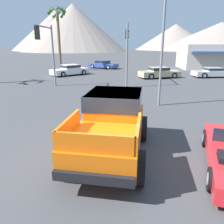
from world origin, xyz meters
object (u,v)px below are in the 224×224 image
object	(u,v)px
parked_car_tan	(159,72)
traffic_light_crosswalk	(127,43)
street_lamp_post	(164,16)
parked_car_blue	(103,64)
parked_car_white	(70,70)
palm_tree_leaning	(58,22)
orange_pickup_truck	(112,120)
parked_car_silver	(212,72)
traffic_light_main	(46,44)

from	to	relation	value
parked_car_tan	traffic_light_crosswalk	world-z (taller)	traffic_light_crosswalk
parked_car_tan	street_lamp_post	world-z (taller)	street_lamp_post
parked_car_blue	traffic_light_crosswalk	xyz separation A→B (m)	(3.39, -13.44, 3.10)
parked_car_white	palm_tree_leaning	size ratio (longest dim) A/B	0.53
parked_car_white	traffic_light_crosswalk	size ratio (longest dim) A/B	0.85
orange_pickup_truck	parked_car_white	size ratio (longest dim) A/B	1.13
orange_pickup_truck	parked_car_silver	world-z (taller)	orange_pickup_truck
parked_car_silver	parked_car_tan	size ratio (longest dim) A/B	0.93
parked_car_tan	traffic_light_crosswalk	size ratio (longest dim) A/B	0.90
parked_car_tan	traffic_light_main	world-z (taller)	traffic_light_main
traffic_light_crosswalk	parked_car_silver	bearing A→B (deg)	-63.48
orange_pickup_truck	traffic_light_main	distance (m)	12.36
parked_car_tan	parked_car_blue	bearing A→B (deg)	-161.64
orange_pickup_truck	parked_car_white	bearing A→B (deg)	114.01
parked_car_blue	traffic_light_crosswalk	bearing A→B (deg)	39.97
parked_car_silver	parked_car_white	bearing A→B (deg)	79.42
parked_car_tan	parked_car_blue	distance (m)	11.77
traffic_light_crosswalk	palm_tree_leaning	world-z (taller)	palm_tree_leaning
parked_car_tan	street_lamp_post	size ratio (longest dim) A/B	0.55
traffic_light_main	parked_car_silver	bearing A→B (deg)	115.23
palm_tree_leaning	traffic_light_main	bearing A→B (deg)	-78.59
street_lamp_post	parked_car_silver	bearing A→B (deg)	57.23
orange_pickup_truck	parked_car_blue	xyz separation A→B (m)	(-2.71, 26.86, -0.54)
parked_car_white	parked_car_blue	size ratio (longest dim) A/B	0.94
orange_pickup_truck	parked_car_tan	xyz separation A→B (m)	(4.34, 17.44, -0.54)
parked_car_white	street_lamp_post	world-z (taller)	street_lamp_post
parked_car_white	parked_car_blue	bearing A→B (deg)	-66.35
street_lamp_post	palm_tree_leaning	distance (m)	20.80
parked_car_white	parked_car_silver	bearing A→B (deg)	-136.32
parked_car_white	palm_tree_leaning	distance (m)	7.68
traffic_light_main	palm_tree_leaning	bearing A→B (deg)	-168.59
parked_car_blue	parked_car_white	bearing A→B (deg)	2.74
parked_car_blue	traffic_light_crosswalk	world-z (taller)	traffic_light_crosswalk
orange_pickup_truck	street_lamp_post	world-z (taller)	street_lamp_post
parked_car_silver	traffic_light_crosswalk	size ratio (longest dim) A/B	0.84
parked_car_blue	palm_tree_leaning	size ratio (longest dim) A/B	0.56
parked_car_white	parked_car_tan	distance (m)	10.47
traffic_light_main	parked_car_blue	bearing A→B (deg)	169.49
traffic_light_crosswalk	street_lamp_post	bearing A→B (deg)	-165.54
parked_car_white	traffic_light_crosswalk	world-z (taller)	traffic_light_crosswalk
parked_car_blue	street_lamp_post	xyz separation A→B (m)	(5.28, -20.76, 4.48)
parked_car_silver	parked_car_blue	size ratio (longest dim) A/B	0.92
street_lamp_post	traffic_light_crosswalk	bearing A→B (deg)	104.46
street_lamp_post	parked_car_white	bearing A→B (deg)	123.25
parked_car_tan	palm_tree_leaning	distance (m)	15.28
parked_car_white	parked_car_tan	size ratio (longest dim) A/B	0.94
parked_car_white	parked_car_silver	distance (m)	16.42
orange_pickup_truck	palm_tree_leaning	size ratio (longest dim) A/B	0.60
traffic_light_main	parked_car_tan	bearing A→B (deg)	123.90
parked_car_blue	orange_pickup_truck	bearing A→B (deg)	31.57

